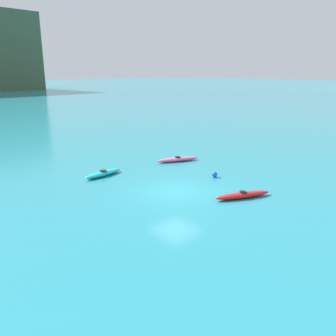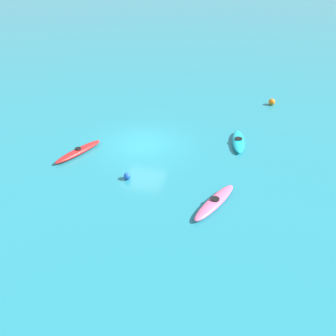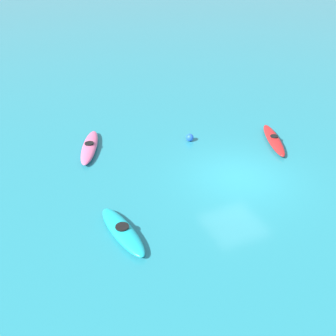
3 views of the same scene
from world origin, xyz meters
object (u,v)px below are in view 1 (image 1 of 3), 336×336
kayak_cyan (103,173)px  buoy_blue (215,174)px  kayak_red (243,195)px  kayak_pink (178,159)px

kayak_cyan → buoy_blue: kayak_cyan is taller
kayak_red → buoy_blue: kayak_red is taller
kayak_pink → buoy_blue: size_ratio=9.13×
kayak_pink → kayak_cyan: 6.40m
kayak_red → kayak_cyan: (-3.45, 8.81, 0.00)m
kayak_red → buoy_blue: size_ratio=8.97×
buoy_blue → kayak_pink: bearing=76.7°
kayak_red → buoy_blue: bearing=63.0°
kayak_red → kayak_cyan: bearing=111.4°
kayak_pink → kayak_red: same height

